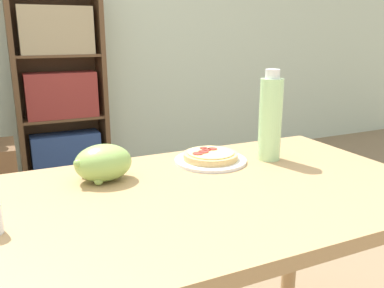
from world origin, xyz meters
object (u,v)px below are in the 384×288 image
Objects in this scene: grape_bunch at (103,163)px; drink_bottle at (270,118)px; bookshelf at (61,92)px; pizza_on_plate at (210,158)px.

drink_bottle is at bearing -3.14° from grape_bunch.
grape_bunch is at bearing 176.86° from drink_bottle.
drink_bottle is 2.30m from bookshelf.
pizza_on_plate is 0.15× the size of bookshelf.
pizza_on_plate is 0.35m from grape_bunch.
pizza_on_plate is at bearing -85.68° from bookshelf.
drink_bottle is 0.19× the size of bookshelf.
bookshelf reaches higher than grape_bunch.
bookshelf reaches higher than pizza_on_plate.
drink_bottle is (0.54, -0.03, 0.09)m from grape_bunch.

